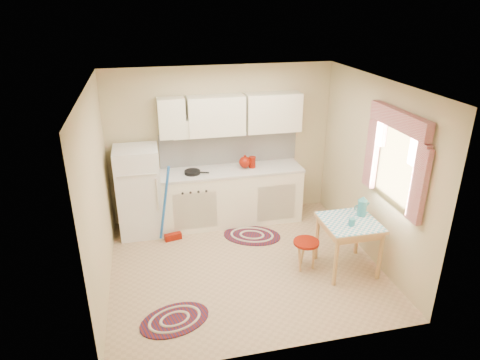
# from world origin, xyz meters

# --- Properties ---
(room_shell) EXTENTS (3.64, 3.60, 2.52)m
(room_shell) POSITION_xyz_m (0.16, 0.24, 1.60)
(room_shell) COLOR tan
(room_shell) RESTS_ON ground
(fridge) EXTENTS (0.65, 0.60, 1.40)m
(fridge) POSITION_xyz_m (-1.35, 1.25, 0.70)
(fridge) COLOR white
(fridge) RESTS_ON ground
(broom) EXTENTS (0.30, 0.18, 1.20)m
(broom) POSITION_xyz_m (-0.91, 0.90, 0.60)
(broom) COLOR blue
(broom) RESTS_ON ground
(base_cabinets) EXTENTS (2.25, 0.60, 0.88)m
(base_cabinets) POSITION_xyz_m (0.09, 1.30, 0.44)
(base_cabinets) COLOR white
(base_cabinets) RESTS_ON ground
(countertop) EXTENTS (2.27, 0.62, 0.04)m
(countertop) POSITION_xyz_m (0.09, 1.30, 0.90)
(countertop) COLOR silver
(countertop) RESTS_ON base_cabinets
(frying_pan) EXTENTS (0.31, 0.31, 0.05)m
(frying_pan) POSITION_xyz_m (-0.53, 1.25, 0.94)
(frying_pan) COLOR black
(frying_pan) RESTS_ON countertop
(red_kettle) EXTENTS (0.22, 0.20, 0.21)m
(red_kettle) POSITION_xyz_m (0.32, 1.30, 1.02)
(red_kettle) COLOR maroon
(red_kettle) RESTS_ON countertop
(red_canister) EXTENTS (0.13, 0.13, 0.16)m
(red_canister) POSITION_xyz_m (0.44, 1.30, 1.00)
(red_canister) COLOR maroon
(red_canister) RESTS_ON countertop
(table) EXTENTS (0.72, 0.72, 0.72)m
(table) POSITION_xyz_m (1.34, -0.38, 0.36)
(table) COLOR tan
(table) RESTS_ON ground
(stool) EXTENTS (0.38, 0.38, 0.42)m
(stool) POSITION_xyz_m (0.80, -0.25, 0.21)
(stool) COLOR maroon
(stool) RESTS_ON ground
(coffee_pot) EXTENTS (0.16, 0.14, 0.30)m
(coffee_pot) POSITION_xyz_m (1.55, -0.26, 0.87)
(coffee_pot) COLOR teal
(coffee_pot) RESTS_ON table
(mug) EXTENTS (0.10, 0.10, 0.10)m
(mug) POSITION_xyz_m (1.31, -0.48, 0.77)
(mug) COLOR teal
(mug) RESTS_ON table
(rug_center) EXTENTS (1.05, 0.90, 0.02)m
(rug_center) POSITION_xyz_m (0.30, 0.73, 0.01)
(rug_center) COLOR maroon
(rug_center) RESTS_ON ground
(rug_left) EXTENTS (0.94, 0.75, 0.02)m
(rug_left) POSITION_xyz_m (-1.04, -0.91, 0.01)
(rug_left) COLOR maroon
(rug_left) RESTS_ON ground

